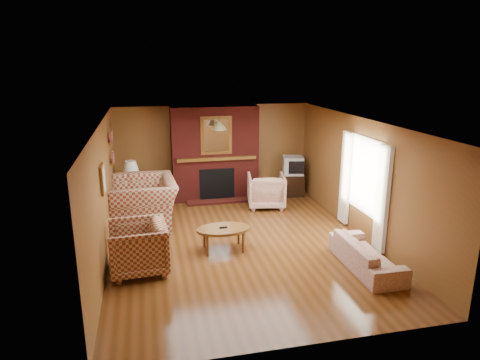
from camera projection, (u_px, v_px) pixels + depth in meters
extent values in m
plane|color=#4A2A0F|center=(241.00, 243.00, 8.46)|extent=(6.50, 6.50, 0.00)
plane|color=silver|center=(241.00, 122.00, 7.81)|extent=(6.50, 6.50, 0.00)
plane|color=brown|center=(213.00, 151.00, 11.19)|extent=(6.50, 0.00, 6.50)
plane|color=brown|center=(301.00, 260.00, 5.08)|extent=(6.50, 0.00, 6.50)
plane|color=brown|center=(104.00, 194.00, 7.61)|extent=(0.00, 6.50, 6.50)
plane|color=brown|center=(361.00, 178.00, 8.66)|extent=(0.00, 6.50, 6.50)
cube|color=#591713|center=(215.00, 153.00, 10.95)|extent=(2.20, 0.50, 2.40)
cube|color=black|center=(217.00, 184.00, 10.94)|extent=(0.90, 0.06, 0.80)
cube|color=#591713|center=(218.00, 201.00, 10.89)|extent=(1.60, 0.35, 0.06)
cube|color=brown|center=(217.00, 158.00, 10.72)|extent=(2.00, 0.18, 0.08)
cube|color=brown|center=(216.00, 135.00, 10.59)|extent=(0.78, 0.05, 0.95)
cube|color=white|center=(216.00, 136.00, 10.56)|extent=(0.62, 0.02, 0.80)
cube|color=beige|center=(382.00, 199.00, 7.79)|extent=(0.08, 0.35, 2.00)
cube|color=beige|center=(345.00, 178.00, 9.20)|extent=(0.08, 0.35, 2.00)
cube|color=white|center=(365.00, 175.00, 8.44)|extent=(0.03, 1.10, 1.50)
cube|color=brown|center=(112.00, 162.00, 9.36)|extent=(0.06, 0.55, 0.04)
cube|color=brown|center=(110.00, 142.00, 9.24)|extent=(0.06, 0.55, 0.04)
cube|color=brown|center=(102.00, 179.00, 7.24)|extent=(0.04, 0.40, 0.50)
cube|color=silver|center=(104.00, 179.00, 7.24)|extent=(0.01, 0.32, 0.42)
cylinder|color=black|center=(219.00, 117.00, 10.02)|extent=(0.01, 0.01, 0.35)
cone|color=tan|center=(219.00, 126.00, 10.08)|extent=(0.36, 0.36, 0.18)
imported|color=maroon|center=(143.00, 203.00, 9.27)|extent=(1.48, 1.67, 1.03)
imported|color=maroon|center=(138.00, 248.00, 7.22)|extent=(1.02, 1.00, 0.88)
imported|color=beige|center=(366.00, 255.00, 7.40)|extent=(0.67, 1.70, 0.50)
imported|color=beige|center=(266.00, 191.00, 10.49)|extent=(1.03, 1.05, 0.82)
ellipsoid|color=brown|center=(223.00, 229.00, 8.06)|extent=(1.01, 0.63, 0.05)
cube|color=black|center=(223.00, 227.00, 8.05)|extent=(0.15, 0.05, 0.02)
cylinder|color=brown|center=(239.00, 235.00, 8.38)|extent=(0.05, 0.05, 0.39)
cylinder|color=brown|center=(204.00, 238.00, 8.24)|extent=(0.05, 0.05, 0.39)
cylinder|color=brown|center=(243.00, 243.00, 8.00)|extent=(0.05, 0.05, 0.39)
cylinder|color=brown|center=(207.00, 246.00, 7.86)|extent=(0.05, 0.05, 0.39)
cube|color=brown|center=(133.00, 199.00, 10.24)|extent=(0.48, 0.48, 0.60)
sphere|color=white|center=(132.00, 180.00, 10.12)|extent=(0.30, 0.30, 0.30)
cylinder|color=black|center=(131.00, 173.00, 10.07)|extent=(0.03, 0.03, 0.09)
cone|color=white|center=(131.00, 166.00, 10.02)|extent=(0.38, 0.38, 0.27)
cube|color=black|center=(292.00, 184.00, 11.44)|extent=(0.56, 0.51, 0.58)
cube|color=#AFB2B7|center=(293.00, 165.00, 11.30)|extent=(0.60, 0.59, 0.47)
cube|color=black|center=(296.00, 168.00, 11.06)|extent=(0.39, 0.10, 0.34)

